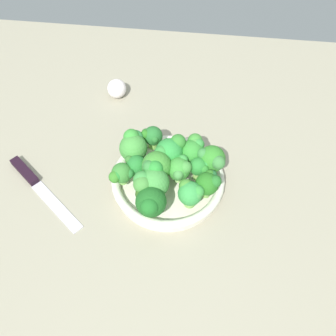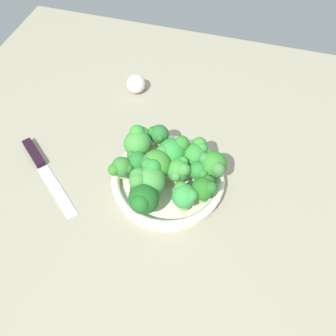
# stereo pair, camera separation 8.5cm
# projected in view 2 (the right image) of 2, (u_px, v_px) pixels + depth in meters

# --- Properties ---
(ground_plane) EXTENTS (1.30, 1.30, 0.03)m
(ground_plane) POSITION_uv_depth(u_px,v_px,m) (156.00, 193.00, 0.91)
(ground_plane) COLOR gray
(bowl) EXTENTS (0.26, 0.26, 0.04)m
(bowl) POSITION_uv_depth(u_px,v_px,m) (168.00, 180.00, 0.89)
(bowl) COLOR silver
(bowl) RESTS_ON ground_plane
(broccoli_floret_0) EXTENTS (0.06, 0.07, 0.07)m
(broccoli_floret_0) POSITION_uv_depth(u_px,v_px,m) (196.00, 153.00, 0.87)
(broccoli_floret_0) COLOR #89B45E
(broccoli_floret_0) RESTS_ON bowl
(broccoli_floret_1) EXTENTS (0.07, 0.07, 0.08)m
(broccoli_floret_1) POSITION_uv_depth(u_px,v_px,m) (172.00, 151.00, 0.86)
(broccoli_floret_1) COLOR #83C157
(broccoli_floret_1) RESTS_ON bowl
(broccoli_floret_2) EXTENTS (0.05, 0.05, 0.06)m
(broccoli_floret_2) POSITION_uv_depth(u_px,v_px,m) (121.00, 168.00, 0.85)
(broccoli_floret_2) COLOR #8ACE5E
(broccoli_floret_2) RESTS_ON bowl
(broccoli_floret_3) EXTENTS (0.05, 0.06, 0.07)m
(broccoli_floret_3) POSITION_uv_depth(u_px,v_px,m) (204.00, 188.00, 0.81)
(broccoli_floret_3) COLOR #81BA57
(broccoli_floret_3) RESTS_ON bowl
(broccoli_floret_4) EXTENTS (0.06, 0.05, 0.07)m
(broccoli_floret_4) POSITION_uv_depth(u_px,v_px,m) (185.00, 196.00, 0.80)
(broccoli_floret_4) COLOR #92CE61
(broccoli_floret_4) RESTS_ON bowl
(broccoli_floret_5) EXTENTS (0.08, 0.08, 0.08)m
(broccoli_floret_5) POSITION_uv_depth(u_px,v_px,m) (147.00, 179.00, 0.81)
(broccoli_floret_5) COLOR #9CD86D
(broccoli_floret_5) RESTS_ON bowl
(broccoli_floret_6) EXTENTS (0.06, 0.07, 0.07)m
(broccoli_floret_6) POSITION_uv_depth(u_px,v_px,m) (213.00, 165.00, 0.85)
(broccoli_floret_6) COLOR #93C166
(broccoli_floret_6) RESTS_ON bowl
(broccoli_floret_7) EXTENTS (0.07, 0.07, 0.07)m
(broccoli_floret_7) POSITION_uv_depth(u_px,v_px,m) (141.00, 199.00, 0.79)
(broccoli_floret_7) COLOR #84BF5F
(broccoli_floret_7) RESTS_ON bowl
(broccoli_floret_8) EXTENTS (0.06, 0.06, 0.07)m
(broccoli_floret_8) POSITION_uv_depth(u_px,v_px,m) (179.00, 170.00, 0.84)
(broccoli_floret_8) COLOR #98CC72
(broccoli_floret_8) RESTS_ON bowl
(broccoli_floret_9) EXTENTS (0.05, 0.04, 0.06)m
(broccoli_floret_9) POSITION_uv_depth(u_px,v_px,m) (199.00, 172.00, 0.84)
(broccoli_floret_9) COLOR #92C35E
(broccoli_floret_9) RESTS_ON bowl
(broccoli_floret_10) EXTENTS (0.05, 0.05, 0.06)m
(broccoli_floret_10) POSITION_uv_depth(u_px,v_px,m) (158.00, 135.00, 0.91)
(broccoli_floret_10) COLOR #8DD058
(broccoli_floret_10) RESTS_ON bowl
(broccoli_floret_11) EXTENTS (0.05, 0.05, 0.06)m
(broccoli_floret_11) POSITION_uv_depth(u_px,v_px,m) (137.00, 161.00, 0.87)
(broccoli_floret_11) COLOR #89B852
(broccoli_floret_11) RESTS_ON bowl
(broccoli_floret_12) EXTENTS (0.07, 0.08, 0.07)m
(broccoli_floret_12) POSITION_uv_depth(u_px,v_px,m) (138.00, 141.00, 0.89)
(broccoli_floret_12) COLOR #95C963
(broccoli_floret_12) RESTS_ON bowl
(broccoli_floret_13) EXTENTS (0.07, 0.07, 0.08)m
(broccoli_floret_13) POSITION_uv_depth(u_px,v_px,m) (156.00, 165.00, 0.83)
(broccoli_floret_13) COLOR #90BD5D
(broccoli_floret_13) RESTS_ON bowl
(knife) EXTENTS (0.22, 0.19, 0.01)m
(knife) POSITION_uv_depth(u_px,v_px,m) (42.00, 166.00, 0.94)
(knife) COLOR silver
(knife) RESTS_ON ground_plane
(garlic_bulb) EXTENTS (0.05, 0.05, 0.05)m
(garlic_bulb) POSITION_uv_depth(u_px,v_px,m) (136.00, 84.00, 1.09)
(garlic_bulb) COLOR white
(garlic_bulb) RESTS_ON ground_plane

